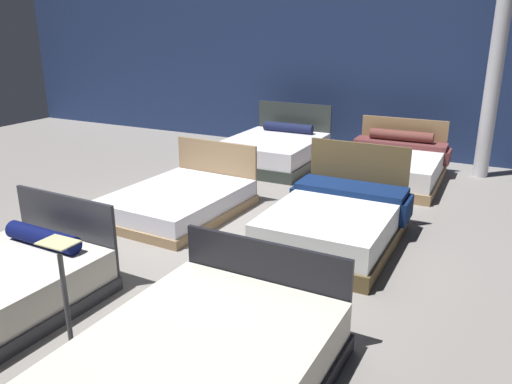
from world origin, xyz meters
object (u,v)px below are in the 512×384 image
Objects in this scene: bed_2 at (179,201)px; bed_5 at (391,166)px; price_sign at (68,315)px; support_pillar at (494,75)px; bed_3 at (335,223)px; bed_1 at (202,364)px; bed_4 at (274,151)px.

bed_5 is (2.29, 2.96, 0.07)m from bed_2.
bed_5 is 6.16m from price_sign.
price_sign is 7.60m from support_pillar.
bed_3 is 0.98× the size of bed_5.
bed_3 reaches higher than bed_1.
bed_4 is at bearing 178.79° from bed_5.
support_pillar reaches higher than bed_2.
bed_3 is at bearing -53.05° from bed_4.
price_sign is at bearing -109.65° from support_pillar.
price_sign reaches higher than bed_1.
bed_3 is at bearing 90.86° from bed_1.
bed_2 is 3.74m from bed_5.
bed_5 is at bearing 79.11° from price_sign.
bed_5 reaches higher than bed_1.
bed_1 is at bearing -90.32° from bed_3.
bed_3 is at bearing 2.85° from bed_2.
bed_3 is at bearing -90.93° from bed_5.
bed_4 is at bearing 111.40° from bed_1.
bed_2 is 2.28m from bed_3.
bed_2 is 1.04× the size of bed_3.
price_sign is at bearing -110.62° from bed_3.
bed_4 reaches higher than price_sign.
support_pillar is at bearing 49.94° from bed_2.
bed_1 is 5.90m from bed_5.
bed_1 is at bearing -101.22° from support_pillar.
bed_3 is 3.70m from bed_4.
bed_2 is 2.04× the size of price_sign.
bed_4 reaches higher than bed_5.
bed_5 is at bearing 54.81° from bed_2.
support_pillar is at bearing 70.35° from price_sign.
bed_2 is 0.59× the size of support_pillar.
price_sign reaches higher than bed_5.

